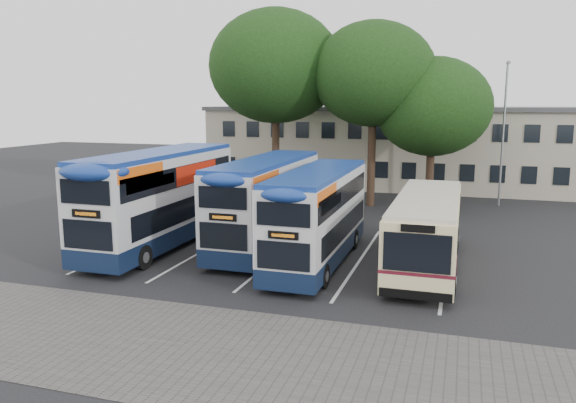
# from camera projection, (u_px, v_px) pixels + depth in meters

# --- Properties ---
(ground) EXTENTS (120.00, 120.00, 0.00)m
(ground) POSITION_uv_depth(u_px,v_px,m) (341.00, 299.00, 19.05)
(ground) COLOR black
(ground) RESTS_ON ground
(paving_strip) EXTENTS (40.00, 6.00, 0.01)m
(paving_strip) POSITION_uv_depth(u_px,v_px,m) (228.00, 354.00, 14.94)
(paving_strip) COLOR #595654
(paving_strip) RESTS_ON ground
(bay_lines) EXTENTS (14.12, 11.00, 0.01)m
(bay_lines) POSITION_uv_depth(u_px,v_px,m) (282.00, 253.00, 24.85)
(bay_lines) COLOR silver
(bay_lines) RESTS_ON ground
(depot_building) EXTENTS (32.40, 8.40, 6.20)m
(depot_building) POSITION_uv_depth(u_px,v_px,m) (415.00, 146.00, 43.83)
(depot_building) COLOR #BFB59A
(depot_building) RESTS_ON ground
(lamp_post) EXTENTS (0.25, 1.05, 9.06)m
(lamp_post) POSITION_uv_depth(u_px,v_px,m) (504.00, 126.00, 35.13)
(lamp_post) COLOR gray
(lamp_post) RESTS_ON ground
(tree_left) EXTENTS (8.75, 8.75, 12.61)m
(tree_left) POSITION_uv_depth(u_px,v_px,m) (275.00, 66.00, 36.79)
(tree_left) COLOR black
(tree_left) RESTS_ON ground
(tree_mid) EXTENTS (7.64, 7.64, 11.54)m
(tree_mid) POSITION_uv_depth(u_px,v_px,m) (374.00, 74.00, 34.67)
(tree_mid) COLOR black
(tree_mid) RESTS_ON ground
(tree_right) EXTENTS (7.19, 7.19, 9.36)m
(tree_right) POSITION_uv_depth(u_px,v_px,m) (433.00, 107.00, 34.64)
(tree_right) COLOR black
(tree_right) RESTS_ON ground
(bus_dd_left) EXTENTS (2.57, 10.59, 4.41)m
(bus_dd_left) POSITION_uv_depth(u_px,v_px,m) (161.00, 194.00, 25.63)
(bus_dd_left) COLOR #0F1D39
(bus_dd_left) RESTS_ON ground
(bus_dd_mid) EXTENTS (2.36, 9.74, 4.06)m
(bus_dd_mid) POSITION_uv_depth(u_px,v_px,m) (267.00, 199.00, 25.61)
(bus_dd_mid) COLOR #0F1D39
(bus_dd_mid) RESTS_ON ground
(bus_dd_right) EXTENTS (2.26, 9.32, 3.88)m
(bus_dd_right) POSITION_uv_depth(u_px,v_px,m) (318.00, 212.00, 23.01)
(bus_dd_right) COLOR #0F1D39
(bus_dd_right) RESTS_ON ground
(bus_single) EXTENTS (2.49, 9.80, 2.92)m
(bus_single) POSITION_uv_depth(u_px,v_px,m) (427.00, 226.00, 22.63)
(bus_single) COLOR #F9E6A6
(bus_single) RESTS_ON ground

